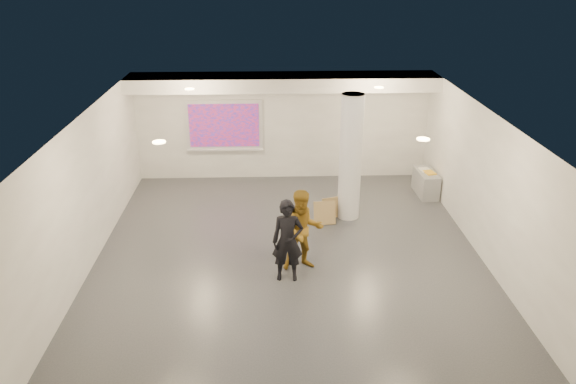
{
  "coord_description": "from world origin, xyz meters",
  "views": [
    {
      "loc": [
        -0.39,
        -10.41,
        5.81
      ],
      "look_at": [
        0.0,
        0.4,
        1.25
      ],
      "focal_mm": 35.0,
      "sensor_mm": 36.0,
      "label": 1
    }
  ],
  "objects_px": {
    "column": "(350,158)",
    "projection_screen": "(224,126)",
    "man": "(303,230)",
    "woman": "(288,241)",
    "credenza": "(426,183)"
  },
  "relations": [
    {
      "from": "column",
      "to": "projection_screen",
      "type": "xyz_separation_m",
      "value": [
        -3.1,
        2.65,
        0.03
      ]
    },
    {
      "from": "credenza",
      "to": "woman",
      "type": "height_order",
      "value": "woman"
    },
    {
      "from": "column",
      "to": "woman",
      "type": "bearing_deg",
      "value": -119.31
    },
    {
      "from": "projection_screen",
      "to": "woman",
      "type": "bearing_deg",
      "value": -74.11
    },
    {
      "from": "projection_screen",
      "to": "credenza",
      "type": "xyz_separation_m",
      "value": [
        5.32,
        -1.35,
        -1.21
      ]
    },
    {
      "from": "projection_screen",
      "to": "man",
      "type": "bearing_deg",
      "value": -69.66
    },
    {
      "from": "man",
      "to": "column",
      "type": "bearing_deg",
      "value": 52.05
    },
    {
      "from": "woman",
      "to": "man",
      "type": "bearing_deg",
      "value": 53.42
    },
    {
      "from": "column",
      "to": "projection_screen",
      "type": "relative_size",
      "value": 1.43
    },
    {
      "from": "credenza",
      "to": "woman",
      "type": "relative_size",
      "value": 0.66
    },
    {
      "from": "man",
      "to": "projection_screen",
      "type": "bearing_deg",
      "value": 99.96
    },
    {
      "from": "man",
      "to": "credenza",
      "type": "bearing_deg",
      "value": 36.37
    },
    {
      "from": "column",
      "to": "projection_screen",
      "type": "height_order",
      "value": "column"
    },
    {
      "from": "projection_screen",
      "to": "man",
      "type": "relative_size",
      "value": 1.25
    },
    {
      "from": "projection_screen",
      "to": "woman",
      "type": "height_order",
      "value": "projection_screen"
    }
  ]
}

